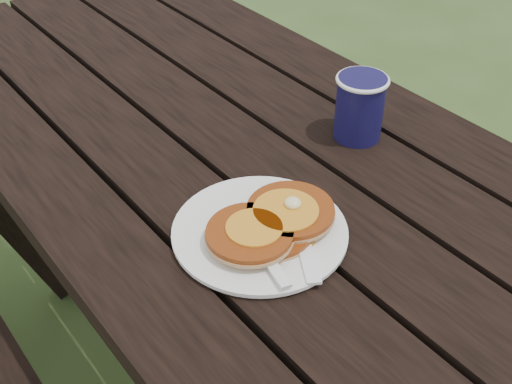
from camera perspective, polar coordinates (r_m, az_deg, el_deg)
picnic_table at (r=1.34m, az=-0.36°, el=-9.98°), size 1.36×1.80×0.75m
plate at (r=0.92m, az=0.34°, el=-3.61°), size 0.30×0.30×0.01m
pancake_stack at (r=0.91m, az=1.44°, el=-2.76°), size 0.20×0.13×0.04m
knife at (r=0.91m, az=4.09°, el=-4.05°), size 0.11×0.17×0.00m
fork at (r=0.86m, az=1.13°, el=-6.04°), size 0.07×0.16×0.01m
coffee_cup at (r=1.11m, az=9.23°, el=7.71°), size 0.09×0.09×0.11m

